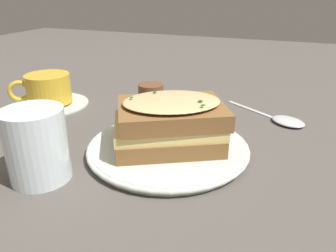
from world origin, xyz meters
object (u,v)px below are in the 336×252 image
(teacup_with_saucer, at_px, (48,92))
(condiment_pot, at_px, (151,92))
(sandwich, at_px, (170,122))
(water_glass, at_px, (37,145))
(dinner_plate, at_px, (168,147))
(spoon, at_px, (284,120))

(teacup_with_saucer, bearing_deg, condiment_pot, 170.98)
(sandwich, height_order, water_glass, water_glass)
(water_glass, xyz_separation_m, condiment_pot, (-0.35, 0.00, -0.03))
(dinner_plate, height_order, teacup_with_saucer, teacup_with_saucer)
(dinner_plate, bearing_deg, sandwich, 116.02)
(spoon, distance_m, condiment_pot, 0.29)
(spoon, xyz_separation_m, condiment_pot, (-0.03, -0.28, 0.01))
(dinner_plate, height_order, condiment_pot, condiment_pot)
(sandwich, relative_size, condiment_pot, 3.47)
(sandwich, bearing_deg, spoon, 140.09)
(spoon, relative_size, condiment_pot, 2.97)
(dinner_plate, bearing_deg, condiment_pot, -150.09)
(sandwich, relative_size, teacup_with_saucer, 1.25)
(teacup_with_saucer, height_order, water_glass, water_glass)
(sandwich, height_order, condiment_pot, sandwich)
(water_glass, bearing_deg, teacup_with_saucer, -142.47)
(water_glass, height_order, spoon, water_glass)
(sandwich, bearing_deg, dinner_plate, -63.98)
(teacup_with_saucer, bearing_deg, sandwich, 120.90)
(dinner_plate, height_order, spoon, dinner_plate)
(water_glass, xyz_separation_m, spoon, (-0.31, 0.29, -0.04))
(dinner_plate, relative_size, water_glass, 2.55)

